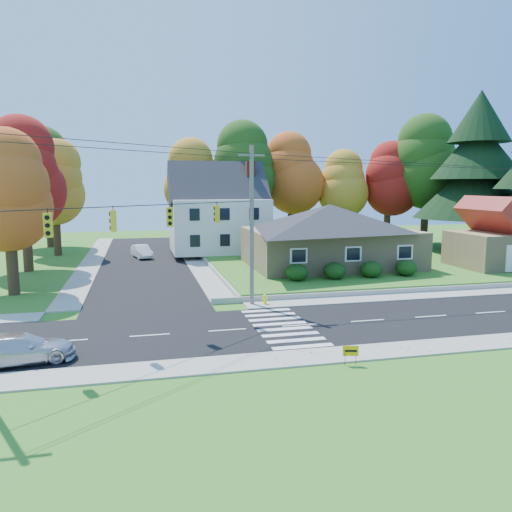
{
  "coord_description": "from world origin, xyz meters",
  "views": [
    {
      "loc": [
        -8.36,
        -25.09,
        7.6
      ],
      "look_at": [
        -0.57,
        8.0,
        2.73
      ],
      "focal_mm": 35.0,
      "sensor_mm": 36.0,
      "label": 1
    }
  ],
  "objects": [
    {
      "name": "tree_lot_3",
      "position": [
        16.0,
        33.0,
        7.65
      ],
      "size": [
        6.16,
        6.16,
        11.47
      ],
      "color": "#3F2A19",
      "rests_on": "lawn"
    },
    {
      "name": "colonial_house",
      "position": [
        0.04,
        28.0,
        4.58
      ],
      "size": [
        10.4,
        8.4,
        9.6
      ],
      "color": "silver",
      "rests_on": "lawn"
    },
    {
      "name": "road_cross",
      "position": [
        -8.0,
        26.0,
        0.01
      ],
      "size": [
        8.0,
        44.0,
        0.02
      ],
      "primitive_type": "cube",
      "color": "black",
      "rests_on": "ground"
    },
    {
      "name": "tree_west_2",
      "position": [
        -17.0,
        32.0,
        7.81
      ],
      "size": [
        6.72,
        6.72,
        12.51
      ],
      "color": "#3F2A19",
      "rests_on": "ground"
    },
    {
      "name": "tree_lot_5",
      "position": [
        26.0,
        30.0,
        10.27
      ],
      "size": [
        8.4,
        8.4,
        15.64
      ],
      "color": "#3F2A19",
      "rests_on": "lawn"
    },
    {
      "name": "tree_lot_0",
      "position": [
        -2.0,
        34.0,
        8.31
      ],
      "size": [
        6.72,
        6.72,
        12.51
      ],
      "color": "#3F2A19",
      "rests_on": "lawn"
    },
    {
      "name": "white_car",
      "position": [
        -8.17,
        27.86,
        0.69
      ],
      "size": [
        2.37,
        4.3,
        1.34
      ],
      "primitive_type": "imported",
      "rotation": [
        0.0,
        0.0,
        0.24
      ],
      "color": "white",
      "rests_on": "road_cross"
    },
    {
      "name": "tree_west_0",
      "position": [
        -17.0,
        12.0,
        7.15
      ],
      "size": [
        6.16,
        6.16,
        11.47
      ],
      "color": "#3F2A19",
      "rests_on": "ground"
    },
    {
      "name": "yard_sign",
      "position": [
        0.21,
        -6.2,
        0.6
      ],
      "size": [
        0.66,
        0.2,
        0.84
      ],
      "color": "black",
      "rests_on": "ground"
    },
    {
      "name": "silver_sedan",
      "position": [
        -13.47,
        -2.82,
        0.67
      ],
      "size": [
        4.7,
        2.49,
        1.3
      ],
      "primitive_type": "imported",
      "rotation": [
        0.0,
        0.0,
        1.73
      ],
      "color": "silver",
      "rests_on": "road_main"
    },
    {
      "name": "conifer_east_a",
      "position": [
        27.0,
        22.0,
        9.39
      ],
      "size": [
        12.8,
        12.8,
        16.96
      ],
      "color": "#3F2A19",
      "rests_on": "lawn"
    },
    {
      "name": "road_main",
      "position": [
        0.0,
        0.0,
        0.01
      ],
      "size": [
        90.0,
        8.0,
        0.02
      ],
      "primitive_type": "cube",
      "color": "black",
      "rests_on": "ground"
    },
    {
      "name": "traffic_infrastructure",
      "position": [
        -0.15,
        1.35,
        5.15
      ],
      "size": [
        38.1,
        10.66,
        10.0
      ],
      "color": "#666059",
      "rests_on": "ground"
    },
    {
      "name": "tree_lot_1",
      "position": [
        4.0,
        33.0,
        9.61
      ],
      "size": [
        7.84,
        7.84,
        14.6
      ],
      "color": "#3F2A19",
      "rests_on": "lawn"
    },
    {
      "name": "ground",
      "position": [
        0.0,
        0.0,
        0.0
      ],
      "size": [
        120.0,
        120.0,
        0.0
      ],
      "primitive_type": "plane",
      "color": "#3D7923"
    },
    {
      "name": "garage",
      "position": [
        22.0,
        11.99,
        2.84
      ],
      "size": [
        7.3,
        6.3,
        4.6
      ],
      "color": "tan",
      "rests_on": "lawn"
    },
    {
      "name": "sidewalk_south",
      "position": [
        0.0,
        -5.0,
        0.04
      ],
      "size": [
        90.0,
        2.0,
        0.08
      ],
      "primitive_type": "cube",
      "color": "#9C9A90",
      "rests_on": "ground"
    },
    {
      "name": "tree_lot_2",
      "position": [
        10.0,
        34.0,
        8.96
      ],
      "size": [
        7.28,
        7.28,
        13.56
      ],
      "color": "#3F2A19",
      "rests_on": "lawn"
    },
    {
      "name": "fire_hydrant",
      "position": [
        -0.69,
        4.99,
        0.33
      ],
      "size": [
        0.4,
        0.31,
        0.7
      ],
      "color": "#FFFB06",
      "rests_on": "ground"
    },
    {
      "name": "tree_west_1",
      "position": [
        -18.0,
        22.0,
        8.46
      ],
      "size": [
        7.28,
        7.28,
        13.56
      ],
      "color": "#3F2A19",
      "rests_on": "ground"
    },
    {
      "name": "ranch_house",
      "position": [
        8.0,
        16.0,
        3.27
      ],
      "size": [
        14.6,
        10.6,
        5.4
      ],
      "color": "tan",
      "rests_on": "lawn"
    },
    {
      "name": "tree_lot_4",
      "position": [
        22.0,
        32.0,
        8.31
      ],
      "size": [
        6.72,
        6.72,
        12.51
      ],
      "color": "#3F2A19",
      "rests_on": "lawn"
    },
    {
      "name": "hedge_row",
      "position": [
        7.5,
        9.8,
        1.14
      ],
      "size": [
        10.7,
        1.7,
        1.27
      ],
      "color": "#163A10",
      "rests_on": "lawn"
    },
    {
      "name": "sidewalk_north",
      "position": [
        0.0,
        5.0,
        0.04
      ],
      "size": [
        90.0,
        2.0,
        0.08
      ],
      "primitive_type": "cube",
      "color": "#9C9A90",
      "rests_on": "ground"
    },
    {
      "name": "tree_west_3",
      "position": [
        -19.0,
        40.0,
        9.11
      ],
      "size": [
        7.84,
        7.84,
        14.6
      ],
      "color": "#3F2A19",
      "rests_on": "ground"
    },
    {
      "name": "lawn",
      "position": [
        13.0,
        21.0,
        0.25
      ],
      "size": [
        30.0,
        30.0,
        0.5
      ],
      "primitive_type": "cube",
      "color": "#3D7923",
      "rests_on": "ground"
    }
  ]
}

